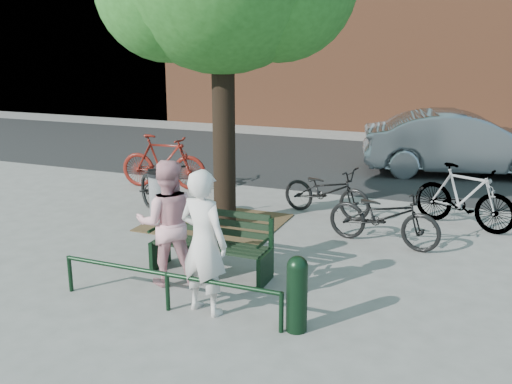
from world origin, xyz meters
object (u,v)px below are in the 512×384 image
at_px(parked_car, 462,143).
at_px(litter_bin, 161,198).
at_px(person_left, 204,242).
at_px(bollard, 297,291).
at_px(bicycle_c, 326,191).
at_px(park_bench, 213,242).
at_px(person_right, 167,223).

bearing_deg(parked_car, litter_bin, 128.81).
bearing_deg(parked_car, person_left, 151.23).
relative_size(bollard, bicycle_c, 0.50).
relative_size(person_left, parked_car, 0.38).
height_order(park_bench, bicycle_c, park_bench).
bearing_deg(person_left, parked_car, -93.27).
height_order(bollard, parked_car, parked_car).
xyz_separation_m(person_left, parked_car, (2.52, 9.14, -0.12)).
bearing_deg(litter_bin, bollard, -39.28).
bearing_deg(bollard, litter_bin, 140.72).
xyz_separation_m(person_left, bicycle_c, (0.32, 4.50, -0.43)).
bearing_deg(litter_bin, person_right, -56.72).
height_order(litter_bin, parked_car, parked_car).
relative_size(person_right, bicycle_c, 0.95).
height_order(bicycle_c, parked_car, parked_car).
xyz_separation_m(park_bench, person_left, (0.44, -1.13, 0.43)).
relative_size(park_bench, bicycle_c, 0.95).
height_order(park_bench, person_right, person_right).
xyz_separation_m(park_bench, bollard, (1.65, -1.17, 0.01)).
xyz_separation_m(person_right, parked_car, (3.39, 8.53, -0.08)).
height_order(park_bench, parked_car, parked_car).
height_order(park_bench, bollard, park_bench).
relative_size(litter_bin, parked_car, 0.20).
xyz_separation_m(bollard, bicycle_c, (-0.89, 4.54, -0.01)).
height_order(person_right, bollard, person_right).
distance_m(park_bench, parked_car, 8.55).
bearing_deg(park_bench, person_left, -68.56).
relative_size(bollard, parked_car, 0.19).
height_order(park_bench, litter_bin, park_bench).
xyz_separation_m(person_left, person_right, (-0.87, 0.61, -0.04)).
distance_m(park_bench, person_left, 1.29).
xyz_separation_m(litter_bin, parked_car, (4.87, 6.27, 0.30)).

